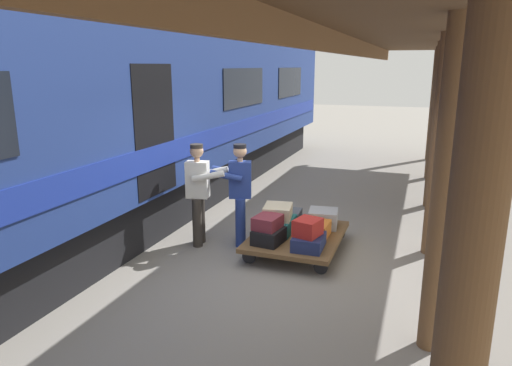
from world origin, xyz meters
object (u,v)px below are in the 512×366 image
suitcase_orange_carryall (316,229)px  suitcase_navy_fabric (309,242)px  suitcase_cream_canvas (278,212)px  suitcase_red_plastic (308,227)px  suitcase_black_hardshell (269,236)px  porter_in_overalls (239,191)px  train_car (75,120)px  suitcase_slate_roller (287,216)px  luggage_cart (297,236)px  suitcase_gray_aluminum (323,218)px  suitcase_teal_softside (279,225)px  porter_by_door (199,191)px  suitcase_burgundy_valise (268,222)px

suitcase_orange_carryall → suitcase_navy_fabric: size_ratio=0.85×
suitcase_orange_carryall → suitcase_cream_canvas: 0.68m
suitcase_red_plastic → suitcase_black_hardshell: bearing=-0.8°
suitcase_black_hardshell → porter_in_overalls: size_ratio=0.30×
train_car → suitcase_red_plastic: bearing=-176.7°
suitcase_slate_roller → porter_in_overalls: (0.67, 0.58, 0.54)m
suitcase_red_plastic → suitcase_cream_canvas: size_ratio=0.77×
luggage_cart → suitcase_slate_roller: (0.31, -0.51, 0.15)m
suitcase_red_plastic → suitcase_cream_canvas: (0.63, -0.52, 0.02)m
train_car → porter_in_overalls: (-2.60, -0.67, -1.14)m
suitcase_slate_roller → suitcase_cream_canvas: (0.02, 0.50, 0.23)m
suitcase_slate_roller → suitcase_gray_aluminum: bearing=180.0°
suitcase_orange_carryall → suitcase_teal_softside: bearing=0.0°
suitcase_orange_carryall → suitcase_cream_canvas: bearing=-0.3°
suitcase_gray_aluminum → suitcase_red_plastic: bearing=88.9°
suitcase_teal_softside → porter_in_overalls: size_ratio=0.37×
suitcase_gray_aluminum → porter_by_door: size_ratio=0.28×
train_car → suitcase_slate_roller: 3.88m
luggage_cart → suitcase_burgundy_valise: size_ratio=4.20×
suitcase_gray_aluminum → suitcase_cream_canvas: (0.65, 0.50, 0.20)m
train_car → porter_in_overalls: 2.92m
luggage_cart → suitcase_navy_fabric: size_ratio=3.21×
suitcase_black_hardshell → suitcase_teal_softside: size_ratio=0.80×
suitcase_gray_aluminum → suitcase_teal_softside: suitcase_gray_aluminum is taller
train_car → suitcase_gray_aluminum: 4.41m
suitcase_orange_carryall → suitcase_black_hardshell: (0.62, 0.51, -0.01)m
luggage_cart → porter_by_door: (1.60, 0.29, 0.69)m
suitcase_orange_carryall → suitcase_burgundy_valise: bearing=36.4°
suitcase_orange_carryall → suitcase_slate_roller: bearing=-39.2°
suitcase_slate_roller → suitcase_teal_softside: suitcase_teal_softside is taller
suitcase_teal_softside → luggage_cart: bearing=180.0°
train_car → suitcase_navy_fabric: train_car is taller
suitcase_black_hardshell → suitcase_cream_canvas: bearing=-87.6°
suitcase_cream_canvas → porter_by_door: 1.33m
suitcase_gray_aluminum → porter_by_door: (1.91, 0.80, 0.50)m
suitcase_orange_carryall → suitcase_gray_aluminum: bearing=-90.0°
suitcase_black_hardshell → suitcase_cream_canvas: suitcase_cream_canvas is taller
luggage_cart → porter_in_overalls: size_ratio=1.09×
suitcase_gray_aluminum → suitcase_black_hardshell: (0.62, 1.02, -0.03)m
suitcase_red_plastic → suitcase_teal_softside: bearing=-40.5°
train_car → porter_in_overalls: bearing=-165.5°
suitcase_navy_fabric → suitcase_gray_aluminum: bearing=-90.0°
porter_in_overalls → porter_by_door: 0.66m
suitcase_orange_carryall → suitcase_gray_aluminum: size_ratio=1.04×
suitcase_teal_softside → suitcase_cream_canvas: suitcase_cream_canvas is taller
suitcase_black_hardshell → suitcase_slate_roller: bearing=-90.0°
porter_in_overalls → train_car: bearing=14.5°
train_car → suitcase_teal_softside: 3.74m
suitcase_red_plastic → train_car: bearing=3.3°
suitcase_black_hardshell → suitcase_red_plastic: size_ratio=1.29×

